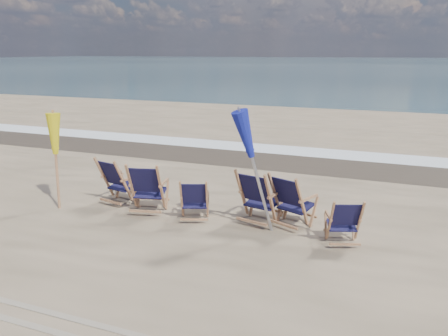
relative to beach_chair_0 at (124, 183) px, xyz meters
The scene contains 11 objects.
ocean 126.50m from the beach_chair_0, 89.08° to the left, with size 400.00×400.00×0.00m, color #3B5A62.
surf_foam 7.10m from the beach_chair_0, 73.35° to the left, with size 200.00×1.40×0.01m, color silver.
wet_sand_strip 5.69m from the beach_chair_0, 69.00° to the left, with size 200.00×2.60×0.00m, color #42362A.
beach_chair_0 is the anchor object (origin of this frame).
beach_chair_1 0.98m from the beach_chair_0, ahead, with size 0.71×0.80×1.11m, color #131235, non-canonical shape.
beach_chair_2 2.00m from the beach_chair_0, ahead, with size 0.57×0.64×0.89m, color #131235, non-canonical shape.
beach_chair_3 3.22m from the beach_chair_0, ahead, with size 0.72×0.81×1.12m, color #131235, non-canonical shape.
beach_chair_4 3.81m from the beach_chair_0, ahead, with size 0.69×0.78×1.08m, color #131235, non-canonical shape.
beach_chair_5 4.86m from the beach_chair_0, ahead, with size 0.56×0.63×0.88m, color #131235, non-canonical shape.
umbrella_yellow 1.69m from the beach_chair_0, 159.00° to the right, with size 0.30×0.30×2.01m.
umbrella_blue 3.33m from the beach_chair_0, ahead, with size 0.30×0.30×2.36m.
Camera 1 is at (3.16, -6.00, 3.26)m, focal length 35.00 mm.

